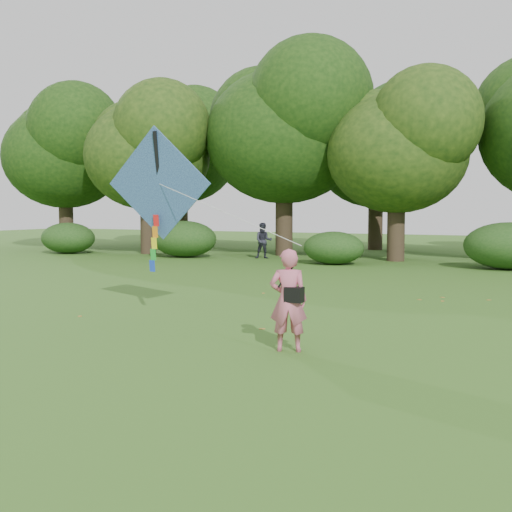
% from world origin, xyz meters
% --- Properties ---
extents(ground, '(100.00, 100.00, 0.00)m').
position_xyz_m(ground, '(0.00, 0.00, 0.00)').
color(ground, '#265114').
rests_on(ground, ground).
extents(man_kite_flyer, '(0.74, 0.61, 1.75)m').
position_xyz_m(man_kite_flyer, '(0.78, 0.74, 0.87)').
color(man_kite_flyer, '#C55C75').
rests_on(man_kite_flyer, ground).
extents(bystander_left, '(1.03, 0.93, 1.72)m').
position_xyz_m(bystander_left, '(-8.08, 18.67, 0.86)').
color(bystander_left, '#262633').
rests_on(bystander_left, ground).
extents(crossbody_bag, '(0.43, 0.20, 0.70)m').
position_xyz_m(crossbody_bag, '(0.90, 0.71, 0.99)').
color(crossbody_bag, black).
rests_on(crossbody_bag, ground).
extents(flying_kite, '(5.60, 2.55, 3.26)m').
position_xyz_m(flying_kite, '(-3.28, 2.88, 2.94)').
color(flying_kite, '#2755AC').
rests_on(flying_kite, ground).
extents(tree_line, '(54.70, 15.30, 9.48)m').
position_xyz_m(tree_line, '(1.67, 22.88, 5.60)').
color(tree_line, '#3A2D1E').
rests_on(tree_line, ground).
extents(shrub_band, '(39.15, 3.22, 1.88)m').
position_xyz_m(shrub_band, '(-0.72, 17.60, 0.86)').
color(shrub_band, '#264919').
rests_on(shrub_band, ground).
extents(fallen_leaves, '(10.34, 11.37, 0.01)m').
position_xyz_m(fallen_leaves, '(0.66, 4.48, 0.01)').
color(fallen_leaves, olive).
rests_on(fallen_leaves, ground).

